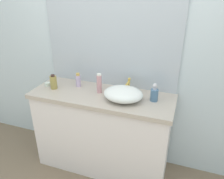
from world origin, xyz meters
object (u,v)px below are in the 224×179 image
object	(u,v)px
sink_basin	(123,94)
soap_dispenser	(154,94)
lotion_bottle	(99,83)
spray_can	(53,82)
perfume_bottle	(78,80)
candle_jar	(48,84)

from	to	relation	value
sink_basin	soap_dispenser	bearing A→B (deg)	15.43
lotion_bottle	spray_can	world-z (taller)	lotion_bottle
lotion_bottle	perfume_bottle	world-z (taller)	lotion_bottle
lotion_bottle	perfume_bottle	distance (m)	0.27
perfume_bottle	candle_jar	size ratio (longest dim) A/B	2.41
soap_dispenser	lotion_bottle	size ratio (longest dim) A/B	0.88
sink_basin	spray_can	distance (m)	0.75
soap_dispenser	spray_can	size ratio (longest dim) A/B	1.14
spray_can	candle_jar	xyz separation A→B (m)	(-0.10, 0.03, -0.05)
perfume_bottle	spray_can	xyz separation A→B (m)	(-0.21, -0.13, 0.00)
lotion_bottle	perfume_bottle	bearing A→B (deg)	166.87
lotion_bottle	spray_can	xyz separation A→B (m)	(-0.48, -0.07, -0.03)
spray_can	lotion_bottle	bearing A→B (deg)	8.67
perfume_bottle	candle_jar	distance (m)	0.33
perfume_bottle	spray_can	size ratio (longest dim) A/B	0.96
candle_jar	spray_can	bearing A→B (deg)	-18.85
sink_basin	candle_jar	xyz separation A→B (m)	(-0.85, 0.04, -0.04)
sink_basin	lotion_bottle	bearing A→B (deg)	164.82
perfume_bottle	candle_jar	bearing A→B (deg)	-162.38
sink_basin	candle_jar	size ratio (longest dim) A/B	6.09
soap_dispenser	candle_jar	bearing A→B (deg)	-177.93
spray_can	candle_jar	bearing A→B (deg)	161.15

